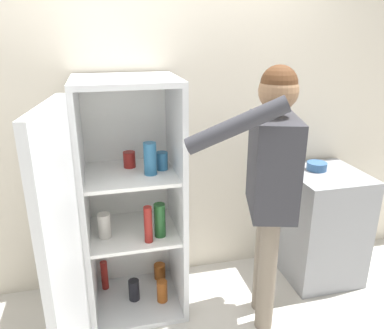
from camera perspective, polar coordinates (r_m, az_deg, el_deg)
wall_back at (r=2.76m, az=-5.89°, el=6.57°), size 7.00×0.06×2.55m
refrigerator at (r=2.47m, az=-10.93°, el=-6.86°), size 0.78×1.24×1.63m
person at (r=2.33m, az=11.90°, el=-1.02°), size 0.77×0.59×1.72m
counter at (r=3.18m, az=18.96°, el=-8.65°), size 0.55×0.58×0.89m
bowl at (r=3.03m, az=18.48°, el=-0.24°), size 0.15×0.15×0.06m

